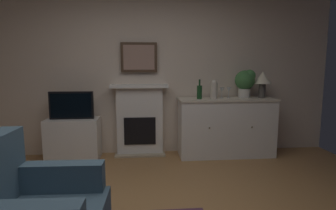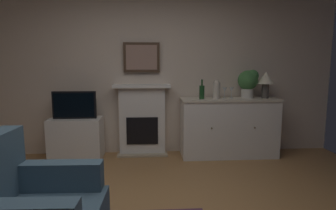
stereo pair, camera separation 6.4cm
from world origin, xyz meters
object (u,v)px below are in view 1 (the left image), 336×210
framed_picture (139,57)px  wine_glass_left (222,90)px  sideboard_cabinet (226,127)px  fireplace_unit (140,120)px  table_lamp (263,80)px  tv_cabinet (74,139)px  wine_bottle (199,92)px  vase_decorative (214,90)px  wine_glass_center (229,90)px  tv_set (71,105)px  potted_plant_small (245,81)px

framed_picture → wine_glass_left: (1.25, -0.20, -0.49)m
sideboard_cabinet → fireplace_unit: bearing=172.4°
wine_glass_left → framed_picture: bearing=171.1°
table_lamp → tv_cabinet: size_ratio=0.53×
wine_bottle → wine_glass_left: (0.36, 0.07, 0.01)m
vase_decorative → framed_picture: bearing=166.1°
sideboard_cabinet → wine_glass_center: bearing=46.0°
vase_decorative → table_lamp: bearing=3.7°
sideboard_cabinet → tv_set: size_ratio=2.37×
sideboard_cabinet → wine_glass_left: (-0.07, 0.03, 0.57)m
sideboard_cabinet → table_lamp: size_ratio=3.67×
framed_picture → wine_bottle: (0.89, -0.26, -0.51)m
wine_bottle → tv_set: (-1.86, 0.03, -0.18)m
wine_bottle → potted_plant_small: 0.75m
framed_picture → tv_cabinet: bearing=-168.0°
table_lamp → potted_plant_small: (-0.25, 0.05, -0.02)m
wine_glass_center → potted_plant_small: bearing=1.3°
sideboard_cabinet → vase_decorative: vase_decorative is taller
framed_picture → wine_glass_center: bearing=-7.7°
sideboard_cabinet → vase_decorative: (-0.22, -0.05, 0.58)m
framed_picture → tv_cabinet: 1.56m
fireplace_unit → wine_glass_center: size_ratio=6.67×
fireplace_unit → vase_decorative: size_ratio=3.91×
fireplace_unit → wine_glass_center: (1.36, -0.14, 0.46)m
wine_glass_left → vase_decorative: vase_decorative is taller
wine_glass_left → tv_set: 2.23m
vase_decorative → wine_glass_left: bearing=27.9°
fireplace_unit → wine_glass_center: 1.44m
fireplace_unit → wine_glass_center: fireplace_unit is taller
fireplace_unit → wine_bottle: size_ratio=3.79×
vase_decorative → potted_plant_small: bearing=10.5°
wine_bottle → tv_set: size_ratio=0.47×
wine_glass_left → vase_decorative: (-0.14, -0.08, 0.02)m
framed_picture → wine_glass_left: framed_picture is taller
wine_bottle → fireplace_unit: bearing=166.2°
table_lamp → wine_bottle: bearing=-177.6°
table_lamp → tv_set: bearing=-179.8°
fireplace_unit → wine_glass_left: fireplace_unit is taller
wine_bottle → potted_plant_small: (0.73, 0.09, 0.15)m
wine_glass_center → potted_plant_small: 0.29m
sideboard_cabinet → vase_decorative: size_ratio=5.23×
potted_plant_small → fireplace_unit: bearing=175.3°
tv_cabinet → wine_glass_center: bearing=0.6°
tv_cabinet → framed_picture: bearing=12.0°
framed_picture → wine_glass_center: (1.36, -0.18, -0.49)m
framed_picture → wine_glass_left: bearing=-8.9°
sideboard_cabinet → table_lamp: (0.55, 0.00, 0.72)m
sideboard_cabinet → vase_decorative: 0.62m
table_lamp → vase_decorative: 0.78m
wine_glass_left → tv_set: bearing=-179.1°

